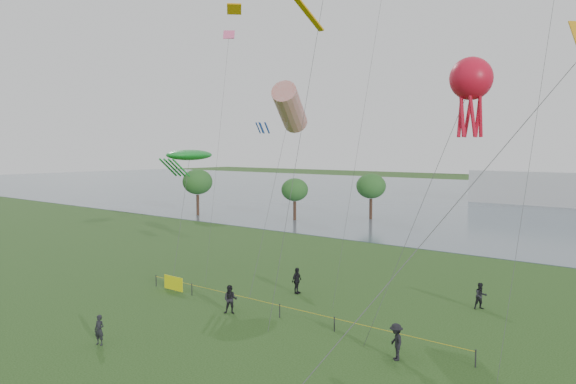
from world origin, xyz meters
The scene contains 12 objects.
pavilion_left centered at (-12.00, 95.00, 3.00)m, with size 22.00×8.00×6.00m, color silver.
trees centered at (-34.89, 49.99, 4.78)m, with size 26.83×16.99×7.01m.
fence centered at (-9.73, 13.57, 0.55)m, with size 24.07×0.07×1.05m.
spectator_a centered at (-6.49, 12.27, 0.88)m, with size 0.86×0.67×1.77m, color black.
spectator_b centered at (5.08, 12.03, 0.89)m, with size 1.16×0.66×1.79m, color black.
spectator_c centered at (-6.33, 18.60, 0.92)m, with size 1.08×0.45×1.84m, color black.
spectator_f centered at (-7.79, 4.06, 0.79)m, with size 0.57×0.38×1.58m, color black.
spectator_g centered at (5.03, 23.08, 0.84)m, with size 0.82×0.64×1.68m, color black.
kite_windsock centered at (-10.71, 23.16, 13.39)m, with size 5.35×10.53×15.39m.
kite_creature centered at (-18.13, 19.04, 9.59)m, with size 3.56×6.05×10.05m.
kite_octopus centered at (6.94, 15.83, 13.54)m, with size 5.15×4.25×14.69m.
kite_delta centered at (13.02, 9.35, 13.16)m, with size 7.03×15.03×14.63m.
Camera 1 is at (17.86, -11.57, 10.22)m, focal length 35.00 mm.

